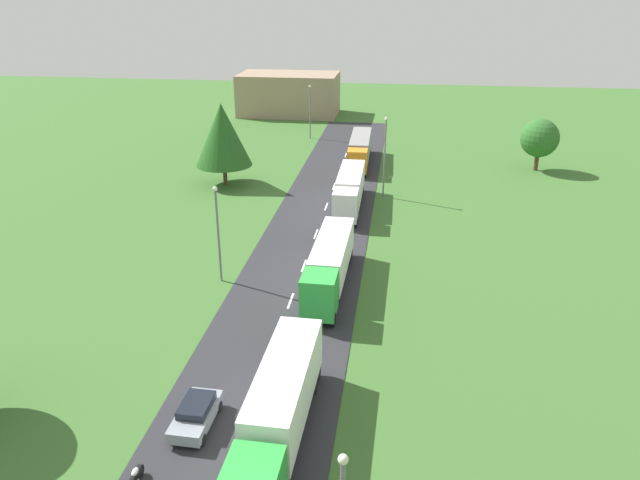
{
  "coord_description": "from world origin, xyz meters",
  "views": [
    {
      "loc": [
        7.65,
        -9.11,
        22.01
      ],
      "look_at": [
        1.35,
        36.56,
        2.43
      ],
      "focal_mm": 33.81,
      "sensor_mm": 36.0,
      "label": 1
    }
  ],
  "objects_px": {
    "lamppost_second": "(218,229)",
    "lamppost_third": "(385,154)",
    "tree_pine": "(223,135)",
    "car_second": "(196,414)",
    "lamppost_fourth": "(310,109)",
    "motorcycle_courier": "(134,479)",
    "distant_building": "(289,94)",
    "truck_lead": "(280,405)",
    "truck_second": "(329,263)",
    "truck_third": "(349,189)",
    "tree_oak": "(540,138)",
    "truck_fourth": "(360,148)"
  },
  "relations": [
    {
      "from": "lamppost_fourth",
      "to": "distant_building",
      "type": "height_order",
      "value": "lamppost_fourth"
    },
    {
      "from": "truck_second",
      "to": "car_second",
      "type": "bearing_deg",
      "value": -106.58
    },
    {
      "from": "lamppost_third",
      "to": "tree_pine",
      "type": "distance_m",
      "value": 18.99
    },
    {
      "from": "lamppost_second",
      "to": "distant_building",
      "type": "bearing_deg",
      "value": 95.92
    },
    {
      "from": "car_second",
      "to": "tree_pine",
      "type": "relative_size",
      "value": 0.42
    },
    {
      "from": "truck_lead",
      "to": "truck_third",
      "type": "bearing_deg",
      "value": 89.59
    },
    {
      "from": "lamppost_second",
      "to": "truck_lead",
      "type": "bearing_deg",
      "value": -64.31
    },
    {
      "from": "car_second",
      "to": "lamppost_second",
      "type": "bearing_deg",
      "value": 102.12
    },
    {
      "from": "lamppost_third",
      "to": "distant_building",
      "type": "bearing_deg",
      "value": 113.03
    },
    {
      "from": "car_second",
      "to": "distant_building",
      "type": "xyz_separation_m",
      "value": [
        -10.67,
        84.65,
        2.82
      ]
    },
    {
      "from": "tree_pine",
      "to": "truck_fourth",
      "type": "bearing_deg",
      "value": 36.38
    },
    {
      "from": "motorcycle_courier",
      "to": "tree_oak",
      "type": "bearing_deg",
      "value": 63.37
    },
    {
      "from": "truck_third",
      "to": "tree_oak",
      "type": "relative_size",
      "value": 1.9
    },
    {
      "from": "truck_third",
      "to": "lamppost_second",
      "type": "distance_m",
      "value": 20.61
    },
    {
      "from": "tree_oak",
      "to": "motorcycle_courier",
      "type": "bearing_deg",
      "value": -116.63
    },
    {
      "from": "lamppost_third",
      "to": "tree_oak",
      "type": "relative_size",
      "value": 1.36
    },
    {
      "from": "car_second",
      "to": "lamppost_fourth",
      "type": "xyz_separation_m",
      "value": [
        -4.0,
        66.46,
        3.69
      ]
    },
    {
      "from": "truck_lead",
      "to": "motorcycle_courier",
      "type": "height_order",
      "value": "truck_lead"
    },
    {
      "from": "truck_second",
      "to": "car_second",
      "type": "relative_size",
      "value": 3.24
    },
    {
      "from": "motorcycle_courier",
      "to": "lamppost_second",
      "type": "xyz_separation_m",
      "value": [
        -2.18,
        21.65,
        3.9
      ]
    },
    {
      "from": "truck_third",
      "to": "tree_pine",
      "type": "height_order",
      "value": "tree_pine"
    },
    {
      "from": "truck_third",
      "to": "truck_lead",
      "type": "bearing_deg",
      "value": -90.41
    },
    {
      "from": "lamppost_fourth",
      "to": "distant_building",
      "type": "xyz_separation_m",
      "value": [
        -6.68,
        18.19,
        -0.87
      ]
    },
    {
      "from": "truck_fourth",
      "to": "tree_pine",
      "type": "xyz_separation_m",
      "value": [
        -15.19,
        -11.19,
        3.93
      ]
    },
    {
      "from": "lamppost_second",
      "to": "lamppost_third",
      "type": "relative_size",
      "value": 0.88
    },
    {
      "from": "truck_lead",
      "to": "lamppost_fourth",
      "type": "xyz_separation_m",
      "value": [
        -8.69,
        66.77,
        2.33
      ]
    },
    {
      "from": "truck_second",
      "to": "tree_oak",
      "type": "height_order",
      "value": "tree_oak"
    },
    {
      "from": "truck_second",
      "to": "lamppost_third",
      "type": "relative_size",
      "value": 1.44
    },
    {
      "from": "car_second",
      "to": "tree_oak",
      "type": "distance_m",
      "value": 59.78
    },
    {
      "from": "car_second",
      "to": "lamppost_second",
      "type": "distance_m",
      "value": 17.83
    },
    {
      "from": "truck_lead",
      "to": "lamppost_fourth",
      "type": "relative_size",
      "value": 1.56
    },
    {
      "from": "truck_lead",
      "to": "tree_pine",
      "type": "height_order",
      "value": "tree_pine"
    },
    {
      "from": "car_second",
      "to": "motorcycle_courier",
      "type": "relative_size",
      "value": 2.07
    },
    {
      "from": "truck_lead",
      "to": "truck_second",
      "type": "distance_m",
      "value": 17.42
    },
    {
      "from": "tree_oak",
      "to": "tree_pine",
      "type": "bearing_deg",
      "value": -163.52
    },
    {
      "from": "truck_lead",
      "to": "lamppost_second",
      "type": "bearing_deg",
      "value": 115.69
    },
    {
      "from": "tree_pine",
      "to": "tree_oak",
      "type": "bearing_deg",
      "value": 16.48
    },
    {
      "from": "motorcycle_courier",
      "to": "lamppost_fourth",
      "type": "bearing_deg",
      "value": 92.02
    },
    {
      "from": "truck_third",
      "to": "truck_fourth",
      "type": "xyz_separation_m",
      "value": [
        -0.22,
        17.37,
        -0.06
      ]
    },
    {
      "from": "lamppost_second",
      "to": "lamppost_third",
      "type": "bearing_deg",
      "value": 62.04
    },
    {
      "from": "motorcycle_courier",
      "to": "distant_building",
      "type": "relative_size",
      "value": 0.11
    },
    {
      "from": "motorcycle_courier",
      "to": "lamppost_fourth",
      "type": "xyz_separation_m",
      "value": [
        -2.51,
        71.04,
        3.97
      ]
    },
    {
      "from": "tree_oak",
      "to": "lamppost_fourth",
      "type": "bearing_deg",
      "value": 156.84
    },
    {
      "from": "truck_fourth",
      "to": "truck_lead",
      "type": "bearing_deg",
      "value": -90.04
    },
    {
      "from": "tree_pine",
      "to": "distant_building",
      "type": "xyz_separation_m",
      "value": [
        -0.22,
        42.82,
        -2.36
      ]
    },
    {
      "from": "motorcycle_courier",
      "to": "lamppost_third",
      "type": "height_order",
      "value": "lamppost_third"
    },
    {
      "from": "lamppost_fourth",
      "to": "truck_lead",
      "type": "bearing_deg",
      "value": -82.58
    },
    {
      "from": "truck_lead",
      "to": "lamppost_fourth",
      "type": "bearing_deg",
      "value": 97.42
    },
    {
      "from": "truck_second",
      "to": "truck_fourth",
      "type": "bearing_deg",
      "value": 90.58
    },
    {
      "from": "motorcycle_courier",
      "to": "distant_building",
      "type": "distance_m",
      "value": 89.75
    }
  ]
}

